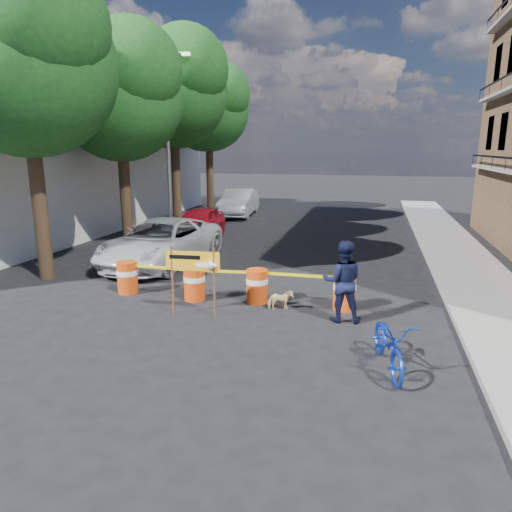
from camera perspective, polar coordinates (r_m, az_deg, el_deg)
The scene contains 19 objects.
ground at distance 10.97m, azimuth -2.65°, elevation -8.06°, with size 120.00×120.00×0.00m, color black.
sidewalk_east at distance 16.53m, azimuth 25.07°, elevation -1.66°, with size 2.40×40.00×0.15m, color gray.
white_building at distance 25.46m, azimuth -24.96°, elevation 9.90°, with size 8.00×22.00×6.00m, color silver.
tree_near at distance 15.46m, azimuth -26.82°, elevation 20.80°, with size 5.46×5.20×9.15m.
tree_mid_a at distance 19.49m, azimuth -16.59°, elevation 18.75°, with size 5.25×5.00×8.68m.
tree_mid_b at distance 23.99m, azimuth -10.23°, elevation 19.67°, with size 5.67×5.40×9.62m.
tree_far at distance 28.56m, azimuth -5.84°, elevation 17.76°, with size 5.04×4.80×8.84m.
streetlamp at distance 21.24m, azimuth -10.83°, elevation 14.16°, with size 1.25×0.18×8.00m.
barrel_far_left at distance 13.33m, azimuth -15.79°, elevation -2.51°, with size 0.58×0.58×0.90m.
barrel_mid_left at distance 12.37m, azimuth -7.70°, elevation -3.35°, with size 0.58×0.58×0.90m.
barrel_mid_right at distance 12.04m, azimuth 0.13°, elevation -3.68°, with size 0.58×0.58×0.90m.
barrel_far_right at distance 11.75m, azimuth 11.00°, elevation -4.38°, with size 0.58×0.58×0.90m.
detour_sign at distance 10.95m, azimuth -7.12°, elevation -1.35°, with size 1.33×0.26×1.71m.
pedestrian at distance 10.84m, azimuth 10.76°, elevation -3.12°, with size 0.94×0.74×1.94m, color black.
bicycle at distance 8.69m, azimuth 16.50°, elevation -7.56°, with size 0.69×1.03×1.97m, color #1534B0.
dog at distance 11.55m, azimuth 3.07°, elevation -5.54°, with size 0.29×0.63×0.53m, color #E0C680.
suv_white at distance 16.35m, azimuth -11.74°, elevation 1.72°, with size 2.58×5.59×1.55m, color silver.
sedan_red at distance 20.57m, azimuth -7.17°, elevation 4.08°, with size 1.69×4.19×1.43m, color #AA0E1F.
sedan_silver at distance 27.54m, azimuth -2.15°, elevation 6.70°, with size 1.70×4.88×1.61m, color silver.
Camera 1 is at (3.04, -9.74, 4.01)m, focal length 32.00 mm.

